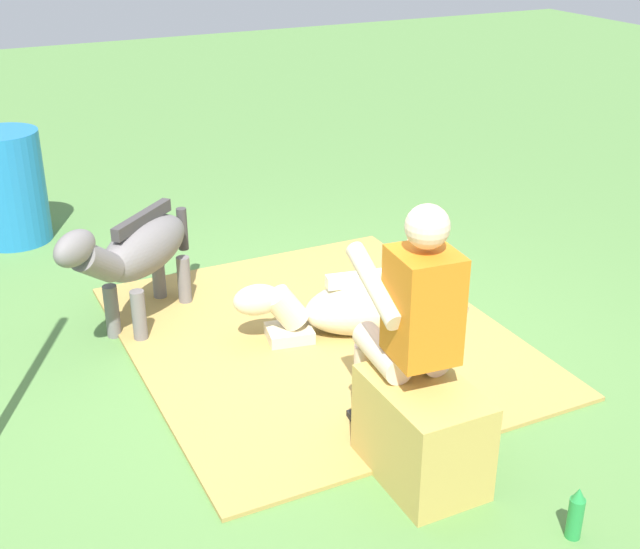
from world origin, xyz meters
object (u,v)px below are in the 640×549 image
object	(u,v)px
hay_bale	(422,432)
soda_bottle	(576,514)
pony_lying	(357,306)
water_barrel	(9,187)
person_seated	(410,320)
pony_standing	(137,252)

from	to	relation	value
hay_bale	soda_bottle	xyz separation A→B (m)	(-0.67, -0.38, -0.12)
pony_lying	soda_bottle	world-z (taller)	pony_lying
hay_bale	water_barrel	distance (m)	4.22
person_seated	pony_standing	xyz separation A→B (m)	(1.94, 0.80, -0.25)
person_seated	pony_standing	world-z (taller)	person_seated
pony_standing	water_barrel	bearing A→B (deg)	15.70
water_barrel	pony_lying	bearing A→B (deg)	-146.26
pony_standing	pony_lying	world-z (taller)	pony_standing
soda_bottle	water_barrel	bearing A→B (deg)	20.05
pony_lying	soda_bottle	bearing A→B (deg)	179.13
hay_bale	pony_standing	size ratio (longest dim) A/B	0.59
water_barrel	person_seated	bearing A→B (deg)	-160.79
water_barrel	soda_bottle	bearing A→B (deg)	-159.95
person_seated	pony_standing	size ratio (longest dim) A/B	1.27
hay_bale	water_barrel	xyz separation A→B (m)	(4.00, 1.33, 0.20)
person_seated	hay_bale	bearing A→B (deg)	176.29
person_seated	pony_standing	distance (m)	2.11
pony_lying	water_barrel	size ratio (longest dim) A/B	1.51
pony_standing	pony_lying	xyz separation A→B (m)	(-0.70, -1.20, -0.33)
pony_lying	water_barrel	bearing A→B (deg)	33.74
hay_bale	soda_bottle	world-z (taller)	hay_bale
person_seated	water_barrel	size ratio (longest dim) A/B	1.54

